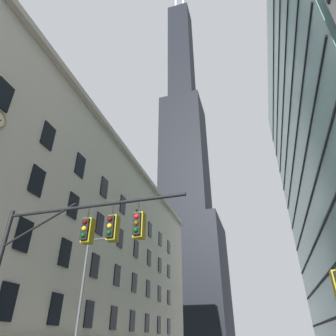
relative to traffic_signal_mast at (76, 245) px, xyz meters
name	(u,v)px	position (x,y,z in m)	size (l,w,h in m)	color
station_building	(66,244)	(-15.69, 21.10, 7.06)	(15.53, 58.59, 24.71)	beige
dark_skyscraper	(185,184)	(-17.43, 95.62, 52.55)	(25.80, 25.80, 197.92)	black
traffic_signal_mast	(76,245)	(0.00, 0.00, 0.00)	(8.51, 0.63, 7.00)	black
street_lamppost	(86,287)	(-4.99, 9.39, -0.08)	(2.21, 0.32, 8.62)	#47474C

